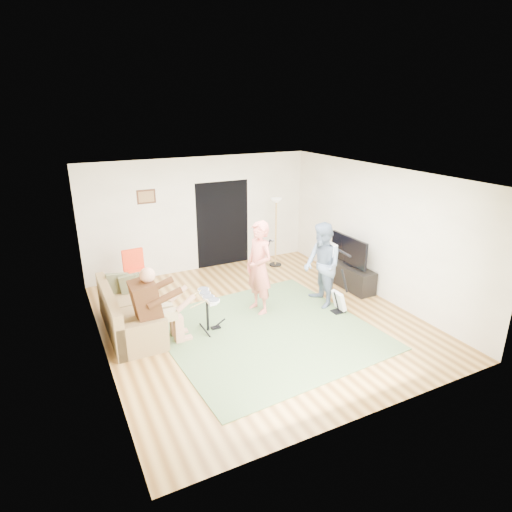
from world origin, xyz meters
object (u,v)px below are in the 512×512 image
Objects in this scene: dining_chair at (137,282)px; television at (349,250)px; drum_kit at (208,315)px; torchiere_lamp at (276,220)px; singer at (259,268)px; sofa at (126,317)px; guitar_spare at (339,300)px; tv_cabinet at (349,275)px; guitarist at (322,265)px.

dining_chair is 0.91× the size of television.
dining_chair is (-0.82, 1.89, 0.05)m from drum_kit.
torchiere_lamp is 1.62× the size of dining_chair.
singer is at bearing -175.01° from television.
dining_chair is (0.47, 1.24, 0.10)m from sofa.
guitar_spare is at bearing -16.40° from sofa.
tv_cabinet is at bearing -66.41° from torchiere_lamp.
drum_kit is 2.56m from guitar_spare.
guitar_spare is 1.46m from television.
television is (4.74, -0.16, 0.58)m from sofa.
singer reaches higher than dining_chair.
television reaches higher than tv_cabinet.
guitar_spare is 4.09m from dining_chair.
tv_cabinet is 1.22× the size of television.
guitarist is at bearing -155.39° from tv_cabinet.
singer reaches higher than guitar_spare.
sofa is 1.11× the size of singer.
sofa is at bearing -114.26° from dining_chair.
sofa is 2.23× the size of guitar_spare.
drum_kit is at bearing -70.09° from dining_chair.
sofa is 1.45m from drum_kit.
television is (4.27, -1.41, 0.48)m from dining_chair.
television is (0.76, -1.86, -0.31)m from torchiere_lamp.
guitarist reaches higher than drum_kit.
guitar_spare is at bearing -93.39° from torchiere_lamp.
torchiere_lamp is (2.69, 2.35, 0.85)m from drum_kit.
torchiere_lamp is at bearing 112.29° from television.
guitar_spare is at bearing -134.22° from television.
sofa is at bearing -108.17° from singer.
guitarist is 1.00× the size of torchiere_lamp.
singer is at bearing -175.12° from tv_cabinet.
singer is at bearing -8.41° from sofa.
drum_kit is at bearing -85.99° from singer.
torchiere_lamp reaches higher than drum_kit.
torchiere_lamp reaches higher than tv_cabinet.
guitarist reaches higher than sofa.
torchiere_lamp is (0.17, 2.82, 0.91)m from guitar_spare.
sofa is at bearing 153.25° from drum_kit.
drum_kit is at bearing 169.42° from guitar_spare.
guitar_spare is (3.81, -1.12, -0.01)m from sofa.
dining_chair is 4.54m from tv_cabinet.
guitarist is at bearing -0.46° from drum_kit.
torchiere_lamp reaches higher than dining_chair.
guitarist is at bearing 105.06° from guitar_spare.
dining_chair is at bearing -172.58° from torchiere_lamp.
singer is 1.29× the size of tv_cabinet.
singer is 1.27m from guitarist.
drum_kit is 2.46m from guitarist.
sofa is 2.57m from singer.
guitarist is 1.62× the size of dining_chair.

